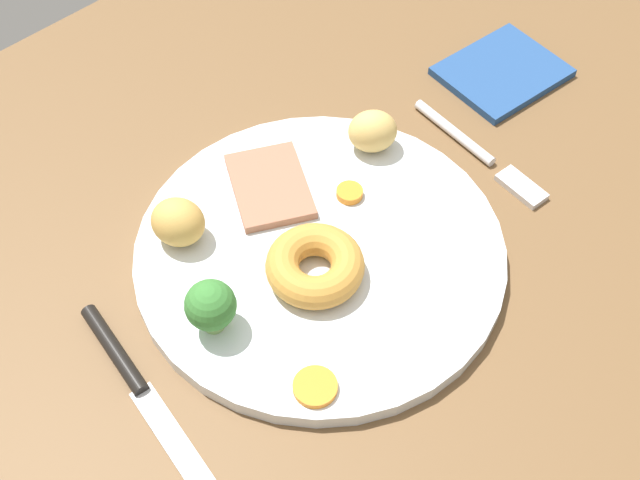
# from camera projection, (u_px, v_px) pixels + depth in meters

# --- Properties ---
(dining_table) EXTENTS (1.20, 0.84, 0.04)m
(dining_table) POSITION_uv_depth(u_px,v_px,m) (302.00, 309.00, 0.67)
(dining_table) COLOR brown
(dining_table) RESTS_ON ground
(dinner_plate) EXTENTS (0.30, 0.30, 0.01)m
(dinner_plate) POSITION_uv_depth(u_px,v_px,m) (320.00, 253.00, 0.67)
(dinner_plate) COLOR white
(dinner_plate) RESTS_ON dining_table
(meat_slice_main) EXTENTS (0.09, 0.10, 0.01)m
(meat_slice_main) POSITION_uv_depth(u_px,v_px,m) (270.00, 186.00, 0.70)
(meat_slice_main) COLOR #9E664C
(meat_slice_main) RESTS_ON dinner_plate
(yorkshire_pudding) EXTENTS (0.08, 0.08, 0.03)m
(yorkshire_pudding) POSITION_uv_depth(u_px,v_px,m) (314.00, 265.00, 0.64)
(yorkshire_pudding) COLOR #C68938
(yorkshire_pudding) RESTS_ON dinner_plate
(roast_potato_left) EXTENTS (0.05, 0.05, 0.04)m
(roast_potato_left) POSITION_uv_depth(u_px,v_px,m) (373.00, 131.00, 0.71)
(roast_potato_left) COLOR #D8B260
(roast_potato_left) RESTS_ON dinner_plate
(roast_potato_right) EXTENTS (0.05, 0.06, 0.04)m
(roast_potato_right) POSITION_uv_depth(u_px,v_px,m) (178.00, 222.00, 0.65)
(roast_potato_right) COLOR tan
(roast_potato_right) RESTS_ON dinner_plate
(carrot_coin_front) EXTENTS (0.02, 0.02, 0.01)m
(carrot_coin_front) POSITION_uv_depth(u_px,v_px,m) (350.00, 193.00, 0.69)
(carrot_coin_front) COLOR orange
(carrot_coin_front) RESTS_ON dinner_plate
(carrot_coin_back) EXTENTS (0.03, 0.03, 0.01)m
(carrot_coin_back) POSITION_uv_depth(u_px,v_px,m) (315.00, 387.00, 0.59)
(carrot_coin_back) COLOR orange
(carrot_coin_back) RESTS_ON dinner_plate
(broccoli_floret) EXTENTS (0.04, 0.04, 0.05)m
(broccoli_floret) POSITION_uv_depth(u_px,v_px,m) (211.00, 306.00, 0.60)
(broccoli_floret) COLOR #8CB766
(broccoli_floret) RESTS_ON dinner_plate
(fork) EXTENTS (0.03, 0.15, 0.01)m
(fork) POSITION_uv_depth(u_px,v_px,m) (481.00, 154.00, 0.74)
(fork) COLOR silver
(fork) RESTS_ON dining_table
(knife) EXTENTS (0.04, 0.19, 0.01)m
(knife) POSITION_uv_depth(u_px,v_px,m) (136.00, 383.00, 0.60)
(knife) COLOR black
(knife) RESTS_ON dining_table
(folded_napkin) EXTENTS (0.12, 0.10, 0.01)m
(folded_napkin) POSITION_uv_depth(u_px,v_px,m) (502.00, 72.00, 0.80)
(folded_napkin) COLOR navy
(folded_napkin) RESTS_ON dining_table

